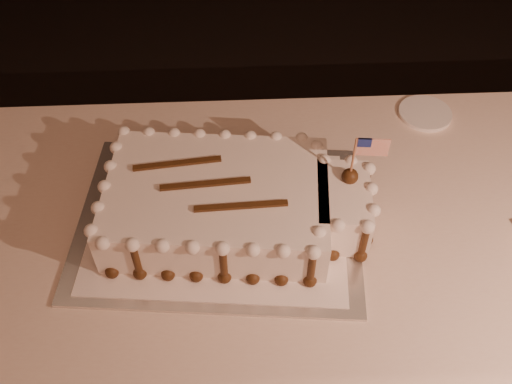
{
  "coord_description": "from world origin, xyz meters",
  "views": [
    {
      "loc": [
        -0.35,
        -0.17,
        1.72
      ],
      "look_at": [
        -0.32,
        0.6,
        0.84
      ],
      "focal_mm": 40.0,
      "sensor_mm": 36.0,
      "label": 1
    }
  ],
  "objects_px": {
    "cake_board": "(219,221)",
    "sheet_cake": "(233,203)",
    "side_plate": "(425,113)",
    "banquet_table": "(374,301)"
  },
  "relations": [
    {
      "from": "cake_board",
      "to": "sheet_cake",
      "type": "relative_size",
      "value": 1.03
    },
    {
      "from": "cake_board",
      "to": "sheet_cake",
      "type": "distance_m",
      "value": 0.07
    },
    {
      "from": "banquet_table",
      "to": "sheet_cake",
      "type": "distance_m",
      "value": 0.57
    },
    {
      "from": "side_plate",
      "to": "sheet_cake",
      "type": "bearing_deg",
      "value": -146.64
    },
    {
      "from": "banquet_table",
      "to": "side_plate",
      "type": "xyz_separation_m",
      "value": [
        0.13,
        0.32,
        0.38
      ]
    },
    {
      "from": "sheet_cake",
      "to": "cake_board",
      "type": "bearing_deg",
      "value": 174.53
    },
    {
      "from": "cake_board",
      "to": "sheet_cake",
      "type": "xyz_separation_m",
      "value": [
        0.03,
        -0.0,
        0.06
      ]
    },
    {
      "from": "cake_board",
      "to": "side_plate",
      "type": "distance_m",
      "value": 0.62
    },
    {
      "from": "cake_board",
      "to": "side_plate",
      "type": "height_order",
      "value": "side_plate"
    },
    {
      "from": "sheet_cake",
      "to": "side_plate",
      "type": "distance_m",
      "value": 0.6
    }
  ]
}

